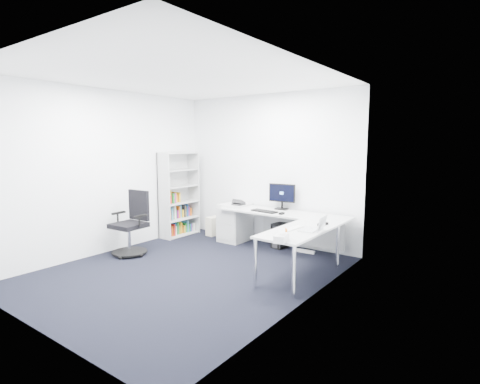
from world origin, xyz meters
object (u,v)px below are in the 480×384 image
Objects in this scene: l_desk at (272,235)px; monitor at (282,196)px; task_chair at (129,223)px; bookshelf at (179,194)px; laptop at (309,222)px.

l_desk is 4.68× the size of monitor.
monitor reaches higher than task_chair.
bookshelf is 1.48m from task_chair.
laptop is (3.11, -0.67, -0.05)m from bookshelf.
bookshelf is 3.39× the size of monitor.
l_desk is 2.36m from task_chair.
bookshelf reaches higher than task_chair.
task_chair is (0.27, -1.42, -0.30)m from bookshelf.
bookshelf is 2.09m from monitor.
laptop is at bearing -53.80° from monitor.
monitor is at bearing 126.40° from laptop.
task_chair is 3.42× the size of laptop.
l_desk is at bearing 32.57° from task_chair.
task_chair is at bearing -79.33° from bookshelf.
bookshelf is (-2.17, 0.05, 0.49)m from l_desk.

